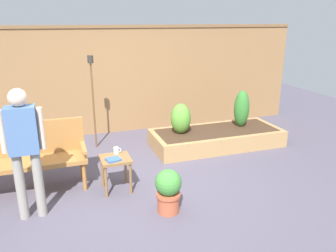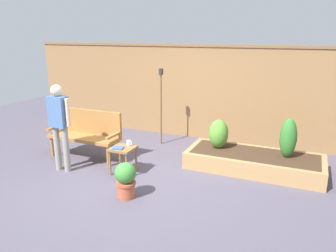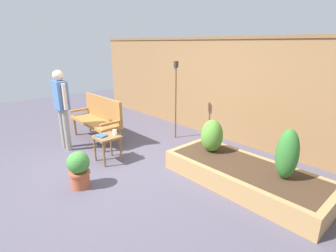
{
  "view_description": "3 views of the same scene",
  "coord_description": "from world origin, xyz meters",
  "px_view_note": "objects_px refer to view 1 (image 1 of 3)",
  "views": [
    {
      "loc": [
        -0.95,
        -4.06,
        2.25
      ],
      "look_at": [
        0.63,
        0.58,
        0.68
      ],
      "focal_mm": 35.44,
      "sensor_mm": 36.0,
      "label": 1
    },
    {
      "loc": [
        2.59,
        -4.56,
        2.4
      ],
      "look_at": [
        0.38,
        0.5,
        0.83
      ],
      "focal_mm": 35.18,
      "sensor_mm": 36.0,
      "label": 2
    },
    {
      "loc": [
        3.56,
        -2.0,
        2.03
      ],
      "look_at": [
        0.22,
        1.05,
        0.57
      ],
      "focal_mm": 27.6,
      "sensor_mm": 36.0,
      "label": 3
    }
  ],
  "objects_px": {
    "side_table": "(116,163)",
    "book_on_table": "(113,160)",
    "cup_on_table": "(116,150)",
    "garden_bench": "(31,152)",
    "person_by_bench": "(24,143)",
    "potted_boxwood": "(168,190)",
    "shrub_near_bench": "(181,119)",
    "shrub_far_corner": "(242,109)",
    "tiki_torch": "(92,86)"
  },
  "relations": [
    {
      "from": "side_table",
      "to": "book_on_table",
      "type": "distance_m",
      "value": 0.13
    },
    {
      "from": "cup_on_table",
      "to": "book_on_table",
      "type": "bearing_deg",
      "value": -110.73
    },
    {
      "from": "garden_bench",
      "to": "person_by_bench",
      "type": "height_order",
      "value": "person_by_bench"
    },
    {
      "from": "potted_boxwood",
      "to": "person_by_bench",
      "type": "bearing_deg",
      "value": 164.75
    },
    {
      "from": "shrub_near_bench",
      "to": "book_on_table",
      "type": "bearing_deg",
      "value": -138.93
    },
    {
      "from": "garden_bench",
      "to": "book_on_table",
      "type": "relative_size",
      "value": 8.16
    },
    {
      "from": "shrub_far_corner",
      "to": "potted_boxwood",
      "type": "bearing_deg",
      "value": -137.94
    },
    {
      "from": "side_table",
      "to": "person_by_bench",
      "type": "height_order",
      "value": "person_by_bench"
    },
    {
      "from": "book_on_table",
      "to": "tiki_torch",
      "type": "bearing_deg",
      "value": 76.14
    },
    {
      "from": "book_on_table",
      "to": "side_table",
      "type": "bearing_deg",
      "value": 49.17
    },
    {
      "from": "shrub_near_bench",
      "to": "shrub_far_corner",
      "type": "relative_size",
      "value": 0.78
    },
    {
      "from": "cup_on_table",
      "to": "potted_boxwood",
      "type": "bearing_deg",
      "value": -62.84
    },
    {
      "from": "book_on_table",
      "to": "potted_boxwood",
      "type": "bearing_deg",
      "value": -65.64
    },
    {
      "from": "potted_boxwood",
      "to": "tiki_torch",
      "type": "height_order",
      "value": "tiki_torch"
    },
    {
      "from": "garden_bench",
      "to": "shrub_far_corner",
      "type": "height_order",
      "value": "shrub_far_corner"
    },
    {
      "from": "shrub_near_bench",
      "to": "shrub_far_corner",
      "type": "height_order",
      "value": "shrub_far_corner"
    },
    {
      "from": "side_table",
      "to": "shrub_near_bench",
      "type": "distance_m",
      "value": 1.82
    },
    {
      "from": "book_on_table",
      "to": "shrub_far_corner",
      "type": "relative_size",
      "value": 0.25
    },
    {
      "from": "garden_bench",
      "to": "potted_boxwood",
      "type": "bearing_deg",
      "value": -36.64
    },
    {
      "from": "potted_boxwood",
      "to": "person_by_bench",
      "type": "height_order",
      "value": "person_by_bench"
    },
    {
      "from": "cup_on_table",
      "to": "potted_boxwood",
      "type": "height_order",
      "value": "cup_on_table"
    },
    {
      "from": "cup_on_table",
      "to": "book_on_table",
      "type": "relative_size",
      "value": 0.61
    },
    {
      "from": "garden_bench",
      "to": "book_on_table",
      "type": "height_order",
      "value": "garden_bench"
    },
    {
      "from": "garden_bench",
      "to": "side_table",
      "type": "xyz_separation_m",
      "value": [
        1.08,
        -0.42,
        -0.15
      ]
    },
    {
      "from": "garden_bench",
      "to": "shrub_near_bench",
      "type": "distance_m",
      "value": 2.57
    },
    {
      "from": "potted_boxwood",
      "to": "shrub_near_bench",
      "type": "relative_size",
      "value": 1.02
    },
    {
      "from": "book_on_table",
      "to": "shrub_far_corner",
      "type": "distance_m",
      "value": 2.94
    },
    {
      "from": "book_on_table",
      "to": "potted_boxwood",
      "type": "xyz_separation_m",
      "value": [
        0.54,
        -0.67,
        -0.19
      ]
    },
    {
      "from": "cup_on_table",
      "to": "person_by_bench",
      "type": "distance_m",
      "value": 1.27
    },
    {
      "from": "side_table",
      "to": "person_by_bench",
      "type": "relative_size",
      "value": 0.31
    },
    {
      "from": "side_table",
      "to": "potted_boxwood",
      "type": "bearing_deg",
      "value": -56.38
    },
    {
      "from": "side_table",
      "to": "garden_bench",
      "type": "bearing_deg",
      "value": 158.66
    },
    {
      "from": "side_table",
      "to": "cup_on_table",
      "type": "xyz_separation_m",
      "value": [
        0.04,
        0.14,
        0.13
      ]
    },
    {
      "from": "tiki_torch",
      "to": "shrub_near_bench",
      "type": "bearing_deg",
      "value": -21.37
    },
    {
      "from": "potted_boxwood",
      "to": "tiki_torch",
      "type": "xyz_separation_m",
      "value": [
        -0.56,
        2.48,
        0.85
      ]
    },
    {
      "from": "garden_bench",
      "to": "side_table",
      "type": "height_order",
      "value": "garden_bench"
    },
    {
      "from": "cup_on_table",
      "to": "shrub_near_bench",
      "type": "height_order",
      "value": "shrub_near_bench"
    },
    {
      "from": "garden_bench",
      "to": "cup_on_table",
      "type": "height_order",
      "value": "garden_bench"
    },
    {
      "from": "potted_boxwood",
      "to": "tiki_torch",
      "type": "bearing_deg",
      "value": 102.77
    },
    {
      "from": "tiki_torch",
      "to": "person_by_bench",
      "type": "xyz_separation_m",
      "value": [
        -1.0,
        -2.06,
        -0.22
      ]
    },
    {
      "from": "garden_bench",
      "to": "tiki_torch",
      "type": "relative_size",
      "value": 0.86
    },
    {
      "from": "side_table",
      "to": "tiki_torch",
      "type": "xyz_separation_m",
      "value": [
        -0.06,
        1.73,
        0.75
      ]
    },
    {
      "from": "shrub_near_bench",
      "to": "shrub_far_corner",
      "type": "bearing_deg",
      "value": -0.0
    },
    {
      "from": "side_table",
      "to": "shrub_near_bench",
      "type": "relative_size",
      "value": 0.88
    },
    {
      "from": "person_by_bench",
      "to": "garden_bench",
      "type": "bearing_deg",
      "value": 90.76
    },
    {
      "from": "tiki_torch",
      "to": "person_by_bench",
      "type": "distance_m",
      "value": 2.3
    },
    {
      "from": "book_on_table",
      "to": "person_by_bench",
      "type": "height_order",
      "value": "person_by_bench"
    },
    {
      "from": "potted_boxwood",
      "to": "tiki_torch",
      "type": "distance_m",
      "value": 2.68
    },
    {
      "from": "shrub_near_bench",
      "to": "garden_bench",
      "type": "bearing_deg",
      "value": -163.21
    },
    {
      "from": "garden_bench",
      "to": "potted_boxwood",
      "type": "relative_size",
      "value": 2.6
    }
  ]
}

